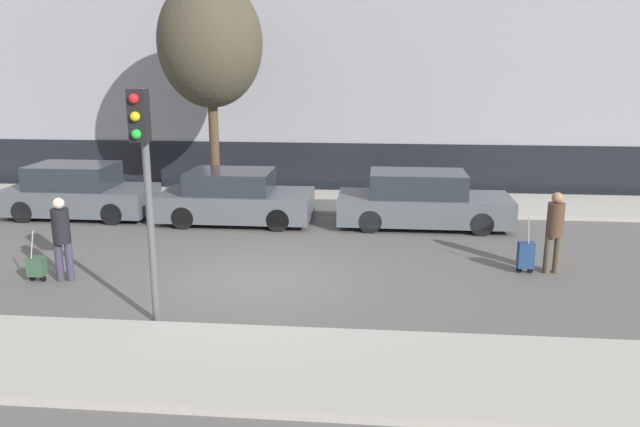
{
  "coord_description": "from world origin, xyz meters",
  "views": [
    {
      "loc": [
        2.36,
        -11.73,
        4.27
      ],
      "look_at": [
        1.07,
        1.8,
        0.95
      ],
      "focal_mm": 35.0,
      "sensor_mm": 36.0,
      "label": 1
    }
  ],
  "objects": [
    {
      "name": "trolley_left",
      "position": [
        -4.37,
        -0.54,
        0.31
      ],
      "size": [
        0.34,
        0.29,
        1.04
      ],
      "color": "#335138",
      "rests_on": "ground_plane"
    },
    {
      "name": "sidewalk_far",
      "position": [
        0.0,
        7.0,
        0.06
      ],
      "size": [
        28.0,
        3.0,
        0.12
      ],
      "color": "#A39E93",
      "rests_on": "ground_plane"
    },
    {
      "name": "building_facade",
      "position": [
        0.0,
        10.92,
        6.04
      ],
      "size": [
        28.0,
        3.51,
        12.11
      ],
      "color": "gray",
      "rests_on": "ground_plane"
    },
    {
      "name": "pedestrian_left",
      "position": [
        -3.83,
        -0.45,
        0.96
      ],
      "size": [
        0.35,
        0.34,
        1.7
      ],
      "rotation": [
        0.0,
        0.0,
        0.16
      ],
      "color": "#383347",
      "rests_on": "ground_plane"
    },
    {
      "name": "parked_car_0",
      "position": [
        -6.03,
        4.71,
        0.69
      ],
      "size": [
        4.06,
        1.82,
        1.49
      ],
      "color": "#4C5156",
      "rests_on": "ground_plane"
    },
    {
      "name": "trolley_right",
      "position": [
        5.42,
        0.89,
        0.39
      ],
      "size": [
        0.34,
        0.29,
        1.2
      ],
      "color": "navy",
      "rests_on": "ground_plane"
    },
    {
      "name": "parked_car_1",
      "position": [
        -1.49,
        4.5,
        0.66
      ],
      "size": [
        4.05,
        1.89,
        1.42
      ],
      "color": "#4C5156",
      "rests_on": "ground_plane"
    },
    {
      "name": "ground_plane",
      "position": [
        0.0,
        0.0,
        0.0
      ],
      "size": [
        80.0,
        80.0,
        0.0
      ],
      "primitive_type": "plane",
      "color": "#565451"
    },
    {
      "name": "bare_tree_near_crossing",
      "position": [
        -2.47,
        6.17,
        4.76
      ],
      "size": [
        2.97,
        2.97,
        6.48
      ],
      "color": "#4C3826",
      "rests_on": "sidewalk_far"
    },
    {
      "name": "traffic_light",
      "position": [
        -1.31,
        -2.36,
        2.75
      ],
      "size": [
        0.28,
        0.47,
        3.86
      ],
      "color": "#515154",
      "rests_on": "ground_plane"
    },
    {
      "name": "parked_car_2",
      "position": [
        3.52,
        4.51,
        0.68
      ],
      "size": [
        4.5,
        1.74,
        1.47
      ],
      "color": "#4C5156",
      "rests_on": "ground_plane"
    },
    {
      "name": "pedestrian_right",
      "position": [
        5.97,
        0.96,
        0.97
      ],
      "size": [
        0.35,
        0.34,
        1.71
      ],
      "rotation": [
        0.0,
        0.0,
        0.12
      ],
      "color": "#4C4233",
      "rests_on": "ground_plane"
    },
    {
      "name": "sidewalk_near",
      "position": [
        0.0,
        -3.75,
        0.06
      ],
      "size": [
        28.0,
        2.5,
        0.12
      ],
      "color": "#A39E93",
      "rests_on": "ground_plane"
    }
  ]
}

